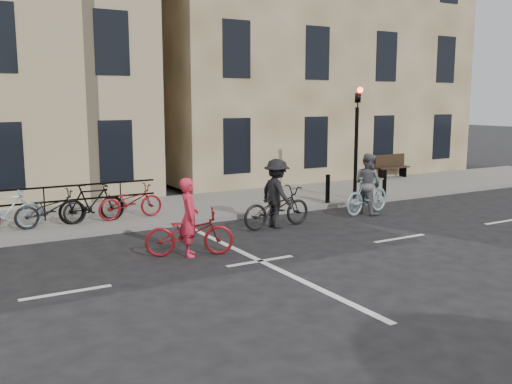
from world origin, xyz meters
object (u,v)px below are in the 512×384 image
cyclist_grey (368,190)px  cyclist_dark (277,201)px  cyclist_pink (189,229)px  bench (391,165)px  traffic_light (357,129)px

cyclist_grey → cyclist_dark: 3.35m
cyclist_pink → cyclist_dark: 3.45m
cyclist_pink → cyclist_grey: (6.49, 1.62, 0.14)m
bench → cyclist_grey: cyclist_grey is taller
traffic_light → bench: (4.80, 3.39, -1.78)m
traffic_light → bench: bearing=35.2°
bench → cyclist_grey: size_ratio=0.82×
traffic_light → cyclist_dark: (-4.16, -1.75, -1.73)m
traffic_light → cyclist_pink: bearing=-156.6°
bench → cyclist_pink: (-12.11, -6.56, -0.08)m
bench → cyclist_pink: size_ratio=0.78×
bench → cyclist_dark: bearing=-150.2°
traffic_light → bench: size_ratio=2.44×
cyclist_grey → bench: bearing=-59.9°
traffic_light → cyclist_dark: bearing=-157.2°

